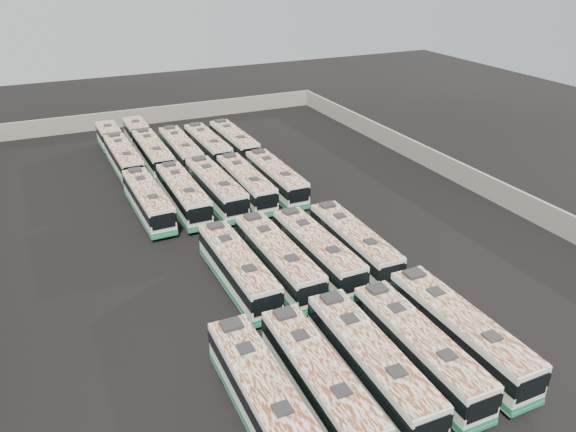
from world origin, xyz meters
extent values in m
plane|color=black|center=(0.00, 0.00, 0.00)|extent=(140.00, 140.00, 0.00)
cube|color=gray|center=(0.00, 36.30, 1.10)|extent=(45.20, 0.30, 2.20)
cube|color=gray|center=(22.30, 0.00, 1.10)|extent=(0.30, 73.20, 2.20)
cube|color=silver|center=(-8.14, -19.48, 1.55)|extent=(2.25, 10.75, 2.46)
cube|color=#1A7350|center=(-8.14, -19.48, 0.65)|extent=(2.30, 10.80, 0.38)
cube|color=black|center=(-8.14, -19.48, 1.95)|extent=(2.31, 10.81, 0.82)
cube|color=beige|center=(-8.14, -19.48, 2.80)|extent=(2.21, 10.54, 0.06)
cube|color=#232326|center=(-8.14, -21.85, 2.89)|extent=(0.85, 0.85, 0.13)
cube|color=#232326|center=(-8.13, -17.12, 2.89)|extent=(0.85, 0.85, 0.13)
cube|color=#232326|center=(-8.13, -14.97, 2.94)|extent=(1.17, 0.99, 0.23)
cylinder|color=black|center=(-9.09, -16.04, 0.45)|extent=(0.25, 0.90, 0.90)
cylinder|color=black|center=(-7.17, -16.04, 0.45)|extent=(0.25, 0.90, 0.90)
cube|color=silver|center=(-5.04, -19.59, 1.51)|extent=(2.36, 10.55, 2.41)
cube|color=#1A7350|center=(-5.04, -19.59, 0.63)|extent=(2.41, 10.60, 0.37)
cube|color=black|center=(-5.04, -19.59, 1.91)|extent=(2.42, 10.61, 0.81)
cube|color=beige|center=(-5.04, -19.59, 2.74)|extent=(2.31, 10.34, 0.06)
cube|color=#232326|center=(-5.07, -21.91, 2.83)|extent=(0.85, 0.85, 0.12)
cube|color=#232326|center=(-5.00, -17.28, 2.83)|extent=(0.85, 0.85, 0.12)
cube|color=#232326|center=(-4.96, -15.18, 2.87)|extent=(1.15, 0.98, 0.23)
cylinder|color=black|center=(-5.92, -16.22, 0.44)|extent=(0.26, 0.88, 0.88)
cylinder|color=black|center=(-4.04, -16.25, 0.44)|extent=(0.26, 0.88, 0.88)
cube|color=silver|center=(-1.91, -19.59, 1.56)|extent=(2.50, 10.88, 2.48)
cube|color=#1A7350|center=(-1.91, -19.59, 0.65)|extent=(2.55, 10.93, 0.38)
cube|color=black|center=(-1.91, -19.59, 1.97)|extent=(2.56, 10.94, 0.83)
cube|color=black|center=(-2.03, -25.03, 1.85)|extent=(1.99, 0.10, 1.31)
cube|color=beige|center=(-1.91, -19.59, 2.82)|extent=(2.45, 10.66, 0.06)
cube|color=#232326|center=(-1.96, -21.98, 2.91)|extent=(0.88, 0.88, 0.13)
cube|color=#232326|center=(-1.85, -17.21, 2.91)|extent=(0.88, 0.88, 0.13)
cube|color=#232326|center=(-1.81, -15.05, 2.96)|extent=(1.19, 1.02, 0.23)
cylinder|color=black|center=(-2.95, -23.04, 0.45)|extent=(0.27, 0.91, 0.90)
cylinder|color=black|center=(-1.02, -23.08, 0.45)|extent=(0.27, 0.91, 0.90)
cylinder|color=black|center=(-2.79, -16.11, 0.45)|extent=(0.27, 0.91, 0.90)
cylinder|color=black|center=(-0.86, -16.15, 0.45)|extent=(0.27, 0.91, 0.90)
cube|color=silver|center=(1.23, -19.66, 1.51)|extent=(2.34, 10.56, 2.41)
cube|color=#1A7350|center=(1.23, -19.66, 0.63)|extent=(2.39, 10.61, 0.37)
cube|color=black|center=(1.23, -19.66, 1.91)|extent=(2.40, 10.62, 0.81)
cube|color=black|center=(1.16, -24.94, 1.80)|extent=(1.93, 0.09, 1.27)
cube|color=#1A7350|center=(1.16, -24.94, 0.46)|extent=(2.19, 0.13, 0.25)
cube|color=beige|center=(1.23, -19.66, 2.75)|extent=(2.29, 10.34, 0.06)
cube|color=#232326|center=(1.20, -21.98, 2.83)|extent=(0.84, 0.84, 0.12)
cube|color=#232326|center=(1.26, -17.35, 2.83)|extent=(0.84, 0.84, 0.12)
cube|color=#232326|center=(1.29, -15.24, 2.88)|extent=(1.15, 0.98, 0.23)
cylinder|color=black|center=(0.24, -23.02, 0.44)|extent=(0.26, 0.88, 0.88)
cylinder|color=black|center=(2.12, -23.04, 0.44)|extent=(0.26, 0.88, 0.88)
cylinder|color=black|center=(0.34, -16.28, 0.44)|extent=(0.26, 0.88, 0.88)
cylinder|color=black|center=(2.21, -16.31, 0.44)|extent=(0.26, 0.88, 0.88)
cube|color=silver|center=(4.31, -19.47, 1.57)|extent=(2.28, 10.93, 2.50)
cube|color=#1A7350|center=(4.31, -19.47, 0.66)|extent=(2.33, 10.98, 0.38)
cube|color=black|center=(4.31, -19.47, 1.98)|extent=(2.34, 10.99, 0.84)
cube|color=black|center=(4.31, -24.95, 1.87)|extent=(2.00, 0.06, 1.32)
cube|color=#1A7350|center=(4.31, -24.95, 0.47)|extent=(2.28, 0.10, 0.25)
cube|color=beige|center=(4.31, -19.47, 2.85)|extent=(2.24, 10.71, 0.06)
cube|color=#232326|center=(4.31, -21.87, 2.94)|extent=(0.87, 0.87, 0.13)
cube|color=#232326|center=(4.31, -17.06, 2.94)|extent=(0.87, 0.87, 0.13)
cube|color=#232326|center=(4.30, -14.88, 2.99)|extent=(1.18, 1.00, 0.24)
cylinder|color=black|center=(3.34, -22.96, 0.46)|extent=(0.26, 0.91, 0.91)
cylinder|color=black|center=(5.28, -22.96, 0.46)|extent=(0.26, 0.91, 0.91)
cylinder|color=black|center=(3.33, -15.97, 0.46)|extent=(0.26, 0.91, 0.91)
cylinder|color=black|center=(5.28, -15.97, 0.46)|extent=(0.26, 0.91, 0.91)
cube|color=silver|center=(-4.99, -7.24, 1.52)|extent=(2.35, 10.63, 2.43)
cube|color=#1A7350|center=(-4.99, -7.24, 0.64)|extent=(2.40, 10.68, 0.37)
cube|color=black|center=(-4.99, -7.24, 1.93)|extent=(2.41, 10.69, 0.81)
cube|color=black|center=(-4.92, -12.56, 1.81)|extent=(1.94, 0.09, 1.28)
cube|color=#1A7350|center=(-4.92, -12.56, 0.46)|extent=(2.21, 0.13, 0.25)
cube|color=beige|center=(-4.99, -7.24, 2.76)|extent=(2.30, 10.41, 0.06)
cube|color=#232326|center=(-4.96, -9.58, 2.85)|extent=(0.85, 0.85, 0.12)
cube|color=#232326|center=(-5.02, -4.91, 2.85)|extent=(0.85, 0.85, 0.12)
cube|color=#232326|center=(-5.05, -2.79, 2.90)|extent=(1.16, 0.99, 0.23)
cylinder|color=black|center=(-5.89, -10.65, 0.44)|extent=(0.26, 0.89, 0.88)
cylinder|color=black|center=(-4.00, -10.62, 0.44)|extent=(0.26, 0.89, 0.88)
cylinder|color=black|center=(-5.98, -3.87, 0.44)|extent=(0.26, 0.89, 0.88)
cylinder|color=black|center=(-4.09, -3.84, 0.44)|extent=(0.26, 0.89, 0.88)
cube|color=silver|center=(-1.94, -7.26, 1.57)|extent=(2.39, 10.94, 2.50)
cube|color=#1A7350|center=(-1.94, -7.26, 0.65)|extent=(2.45, 10.99, 0.38)
cube|color=black|center=(-1.94, -7.26, 1.98)|extent=(2.46, 11.00, 0.84)
cube|color=black|center=(-1.88, -12.74, 1.86)|extent=(2.00, 0.08, 1.32)
cube|color=#1A7350|center=(-1.88, -12.74, 0.47)|extent=(2.27, 0.13, 0.25)
cube|color=beige|center=(-1.94, -7.26, 2.85)|extent=(2.35, 10.72, 0.06)
cube|color=#232326|center=(-1.91, -9.66, 2.94)|extent=(0.87, 0.87, 0.13)
cube|color=#232326|center=(-1.97, -4.86, 2.94)|extent=(0.87, 0.87, 0.13)
cube|color=#232326|center=(-1.99, -2.68, 2.98)|extent=(1.19, 1.01, 0.24)
cylinder|color=black|center=(-2.88, -10.77, 0.45)|extent=(0.26, 0.91, 0.91)
cylinder|color=black|center=(-0.93, -10.74, 0.45)|extent=(0.26, 0.91, 0.91)
cylinder|color=black|center=(-2.95, -3.78, 0.45)|extent=(0.26, 0.91, 0.91)
cylinder|color=black|center=(-1.01, -3.76, 0.45)|extent=(0.26, 0.91, 0.91)
cube|color=silver|center=(1.22, -7.36, 1.53)|extent=(2.35, 10.66, 2.44)
cube|color=#1A7350|center=(1.22, -7.36, 0.64)|extent=(2.40, 10.72, 0.37)
cube|color=black|center=(1.22, -7.36, 1.93)|extent=(2.41, 10.73, 0.82)
cube|color=black|center=(1.29, -12.70, 1.82)|extent=(1.95, 0.08, 1.29)
cube|color=#1A7350|center=(1.29, -12.70, 0.46)|extent=(2.22, 0.13, 0.25)
cube|color=beige|center=(1.22, -7.36, 2.77)|extent=(2.30, 10.45, 0.06)
cube|color=#232326|center=(1.25, -9.70, 2.86)|extent=(0.85, 0.85, 0.12)
cube|color=#232326|center=(1.19, -5.02, 2.86)|extent=(0.85, 0.85, 0.12)
cube|color=#232326|center=(1.16, -2.89, 2.91)|extent=(1.16, 0.99, 0.23)
cylinder|color=black|center=(0.31, -10.78, 0.44)|extent=(0.26, 0.89, 0.89)
cylinder|color=black|center=(2.21, -10.75, 0.44)|extent=(0.26, 0.89, 0.89)
cylinder|color=black|center=(0.23, -3.97, 0.44)|extent=(0.26, 0.89, 0.89)
cylinder|color=black|center=(2.13, -3.94, 0.44)|extent=(0.26, 0.89, 0.89)
cube|color=silver|center=(4.34, -7.45, 1.51)|extent=(2.43, 10.58, 2.41)
cube|color=#1A7350|center=(4.34, -7.45, 0.63)|extent=(2.48, 10.63, 0.37)
cube|color=black|center=(4.34, -7.45, 1.91)|extent=(2.49, 10.64, 0.81)
cube|color=black|center=(4.22, -12.73, 1.80)|extent=(1.93, 0.10, 1.27)
cube|color=#1A7350|center=(4.22, -12.73, 0.46)|extent=(2.20, 0.15, 0.25)
cube|color=beige|center=(4.34, -7.45, 2.75)|extent=(2.38, 10.37, 0.06)
cube|color=#232326|center=(4.29, -9.76, 2.84)|extent=(0.85, 0.85, 0.12)
cube|color=#232326|center=(4.39, -5.13, 2.84)|extent=(0.85, 0.85, 0.12)
cube|color=#232326|center=(4.43, -3.02, 2.88)|extent=(1.16, 0.99, 0.23)
cylinder|color=black|center=(3.32, -10.79, 0.44)|extent=(0.26, 0.88, 0.88)
cylinder|color=black|center=(5.20, -10.84, 0.44)|extent=(0.26, 0.88, 0.88)
cylinder|color=black|center=(3.47, -4.05, 0.44)|extent=(0.26, 0.88, 0.88)
cylinder|color=black|center=(5.35, -4.10, 0.44)|extent=(0.26, 0.88, 0.88)
cube|color=silver|center=(-8.15, 7.13, 1.52)|extent=(2.45, 10.60, 2.42)
cube|color=#1A7350|center=(-8.15, 7.13, 0.63)|extent=(2.50, 10.65, 0.37)
cube|color=black|center=(-8.15, 7.13, 1.92)|extent=(2.52, 10.66, 0.81)
cube|color=black|center=(-8.02, 1.84, 1.80)|extent=(1.93, 0.11, 1.27)
cube|color=#1A7350|center=(-8.02, 1.84, 0.46)|extent=(2.20, 0.15, 0.25)
cube|color=beige|center=(-8.15, 7.13, 2.75)|extent=(2.40, 10.38, 0.06)
cube|color=#232326|center=(-8.09, 4.81, 2.84)|extent=(0.85, 0.85, 0.12)
cube|color=#232326|center=(-8.20, 9.45, 2.84)|extent=(0.85, 0.85, 0.12)
cube|color=#232326|center=(-8.26, 11.56, 2.88)|extent=(1.17, 0.99, 0.23)
cylinder|color=black|center=(-9.01, 3.74, 0.44)|extent=(0.27, 0.88, 0.88)
cylinder|color=black|center=(-7.13, 3.78, 0.44)|extent=(0.27, 0.88, 0.88)
cylinder|color=black|center=(-9.17, 10.48, 0.44)|extent=(0.27, 0.88, 0.88)
cylinder|color=black|center=(-7.29, 10.53, 0.44)|extent=(0.27, 0.88, 0.88)
cube|color=silver|center=(-4.98, 7.08, 1.54)|extent=(2.26, 10.75, 2.46)
cube|color=#1A7350|center=(-4.98, 7.08, 0.64)|extent=(2.31, 10.80, 0.38)
cube|color=black|center=(-4.98, 7.08, 1.95)|extent=(2.32, 10.81, 0.82)
cube|color=black|center=(-4.96, 1.69, 1.84)|extent=(1.97, 0.06, 1.30)
cube|color=#1A7350|center=(-4.96, 1.69, 0.47)|extent=(2.24, 0.11, 0.25)
cube|color=beige|center=(-4.98, 7.08, 2.80)|extent=(2.22, 10.53, 0.06)
cube|color=#232326|center=(-4.97, 4.72, 2.89)|extent=(0.85, 0.85, 0.13)
cube|color=#232326|center=(-4.98, 9.45, 2.89)|extent=(0.85, 0.85, 0.13)
cube|color=#232326|center=(-4.99, 11.59, 2.94)|extent=(1.17, 0.99, 0.23)
cylinder|color=black|center=(-5.93, 3.64, 0.45)|extent=(0.25, 0.90, 0.90)
cylinder|color=black|center=(-4.01, 3.65, 0.45)|extent=(0.25, 0.90, 0.90)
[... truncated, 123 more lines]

